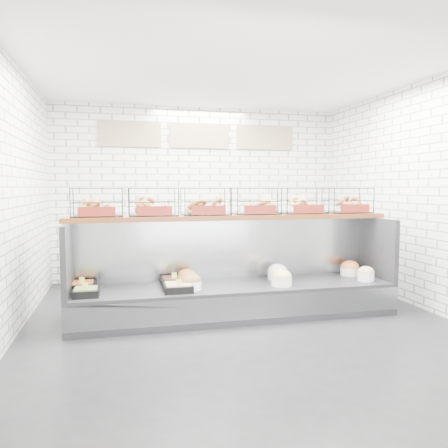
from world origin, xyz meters
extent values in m
plane|color=black|center=(0.00, 0.00, 0.00)|extent=(5.50, 5.50, 0.00)
cube|color=white|center=(0.00, 2.75, 1.50)|extent=(5.00, 0.02, 3.00)
cube|color=white|center=(-2.50, 0.00, 1.50)|extent=(0.02, 5.50, 3.00)
cube|color=white|center=(2.50, 0.00, 1.50)|extent=(0.02, 5.50, 3.00)
cube|color=white|center=(0.00, 0.00, 3.00)|extent=(5.00, 5.50, 0.02)
cube|color=tan|center=(-1.20, 2.72, 2.50)|extent=(1.05, 0.03, 0.42)
cube|color=tan|center=(0.00, 2.72, 2.50)|extent=(1.05, 0.03, 0.42)
cube|color=tan|center=(1.20, 2.72, 2.50)|extent=(1.05, 0.03, 0.42)
cube|color=black|center=(0.00, 0.30, 0.20)|extent=(4.00, 0.90, 0.40)
cube|color=#93969B|center=(0.00, -0.14, 0.22)|extent=(4.00, 0.03, 0.28)
cube|color=#93969B|center=(0.00, 0.71, 0.80)|extent=(4.00, 0.08, 0.80)
cube|color=black|center=(-1.97, 0.30, 0.80)|extent=(0.06, 0.90, 0.80)
cube|color=black|center=(1.97, 0.30, 0.80)|extent=(0.06, 0.90, 0.80)
cube|color=black|center=(-1.77, 0.11, 0.44)|extent=(0.28, 0.28, 0.08)
cube|color=olive|center=(-1.77, 0.11, 0.48)|extent=(0.24, 0.24, 0.04)
cube|color=#F6F655|center=(-1.77, 0.02, 0.53)|extent=(0.06, 0.01, 0.08)
cube|color=black|center=(-1.83, 0.45, 0.44)|extent=(0.28, 0.28, 0.08)
cube|color=orange|center=(-1.83, 0.45, 0.48)|extent=(0.24, 0.24, 0.04)
cube|color=#F6F655|center=(-1.83, 0.35, 0.53)|extent=(0.06, 0.01, 0.08)
cube|color=black|center=(-0.75, 0.10, 0.44)|extent=(0.33, 0.33, 0.08)
cube|color=#CFB17F|center=(-0.75, 0.10, 0.48)|extent=(0.28, 0.28, 0.04)
cube|color=#F6F655|center=(-0.75, -0.01, 0.53)|extent=(0.06, 0.01, 0.08)
cube|color=black|center=(-0.75, 0.47, 0.44)|extent=(0.30, 0.30, 0.08)
cube|color=brown|center=(-0.75, 0.47, 0.48)|extent=(0.26, 0.26, 0.04)
cube|color=#F6F655|center=(-0.75, 0.36, 0.53)|extent=(0.06, 0.01, 0.08)
cylinder|color=white|center=(-0.59, 0.14, 0.46)|extent=(0.26, 0.26, 0.11)
ellipsoid|color=brown|center=(-0.59, 0.14, 0.52)|extent=(0.25, 0.25, 0.18)
cylinder|color=white|center=(-0.59, 0.44, 0.46)|extent=(0.23, 0.23, 0.11)
ellipsoid|color=orange|center=(-0.59, 0.44, 0.52)|extent=(0.22, 0.22, 0.16)
cylinder|color=white|center=(0.53, 0.10, 0.46)|extent=(0.26, 0.26, 0.11)
ellipsoid|color=#D2BA6B|center=(0.53, 0.10, 0.52)|extent=(0.25, 0.25, 0.18)
cylinder|color=white|center=(0.62, 0.47, 0.46)|extent=(0.26, 0.26, 0.11)
ellipsoid|color=white|center=(0.62, 0.47, 0.52)|extent=(0.25, 0.25, 0.18)
cylinder|color=white|center=(1.70, 0.11, 0.46)|extent=(0.21, 0.21, 0.11)
ellipsoid|color=tan|center=(1.70, 0.11, 0.52)|extent=(0.21, 0.21, 0.15)
cylinder|color=white|center=(1.68, 0.48, 0.46)|extent=(0.26, 0.26, 0.11)
ellipsoid|color=orange|center=(1.68, 0.48, 0.52)|extent=(0.25, 0.25, 0.18)
cube|color=#4D2510|center=(0.00, 0.52, 1.23)|extent=(4.10, 0.50, 0.06)
cube|color=black|center=(-1.64, 0.52, 1.43)|extent=(0.60, 0.38, 0.34)
cube|color=maroon|center=(-1.64, 0.32, 1.33)|extent=(0.42, 0.02, 0.11)
cube|color=black|center=(-0.99, 0.52, 1.43)|extent=(0.60, 0.38, 0.34)
cube|color=maroon|center=(-0.99, 0.32, 1.33)|extent=(0.42, 0.02, 0.11)
cube|color=black|center=(-0.33, 0.52, 1.43)|extent=(0.60, 0.38, 0.34)
cube|color=maroon|center=(-0.33, 0.32, 1.33)|extent=(0.42, 0.02, 0.11)
cube|color=black|center=(0.33, 0.52, 1.43)|extent=(0.60, 0.38, 0.34)
cube|color=maroon|center=(0.33, 0.32, 1.33)|extent=(0.42, 0.02, 0.11)
cube|color=black|center=(0.99, 0.52, 1.43)|extent=(0.60, 0.38, 0.34)
cube|color=maroon|center=(0.99, 0.32, 1.33)|extent=(0.42, 0.02, 0.11)
cube|color=black|center=(1.64, 0.52, 1.43)|extent=(0.60, 0.38, 0.34)
cube|color=maroon|center=(1.64, 0.32, 1.33)|extent=(0.42, 0.02, 0.11)
cube|color=#93969B|center=(0.00, 2.43, 0.45)|extent=(4.00, 0.60, 0.90)
cube|color=black|center=(-1.48, 2.40, 1.02)|extent=(0.40, 0.30, 0.24)
cube|color=silver|center=(-0.53, 2.40, 0.99)|extent=(0.35, 0.28, 0.18)
cylinder|color=red|center=(0.51, 2.48, 1.01)|extent=(0.09, 0.09, 0.22)
cube|color=black|center=(1.13, 2.45, 1.05)|extent=(0.30, 0.30, 0.30)
camera|label=1|loc=(-1.39, -4.88, 1.61)|focal=35.00mm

